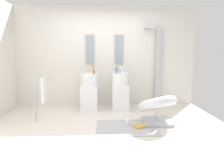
{
  "coord_description": "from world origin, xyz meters",
  "views": [
    {
      "loc": [
        -0.03,
        -3.38,
        1.42
      ],
      "look_at": [
        0.15,
        0.55,
        0.95
      ],
      "focal_mm": 30.12,
      "sensor_mm": 36.0,
      "label": 1
    }
  ],
  "objects_px": {
    "soap_bottle_black": "(93,71)",
    "soap_bottle_blue": "(117,71)",
    "pedestal_sink_left": "(89,92)",
    "towel_rack": "(42,91)",
    "magazine_ochre": "(141,126)",
    "shower_column": "(157,65)",
    "coffee_mug": "(128,122)",
    "pedestal_sink_right": "(120,92)",
    "soap_bottle_clear": "(122,69)",
    "soap_bottle_amber": "(93,70)",
    "lounge_chair": "(157,106)"
  },
  "relations": [
    {
      "from": "pedestal_sink_left",
      "to": "soap_bottle_clear",
      "type": "xyz_separation_m",
      "value": [
        0.81,
        0.09,
        0.55
      ]
    },
    {
      "from": "pedestal_sink_right",
      "to": "coffee_mug",
      "type": "xyz_separation_m",
      "value": [
        0.06,
        -1.0,
        -0.4
      ]
    },
    {
      "from": "magazine_ochre",
      "to": "soap_bottle_clear",
      "type": "height_order",
      "value": "soap_bottle_clear"
    },
    {
      "from": "coffee_mug",
      "to": "soap_bottle_black",
      "type": "bearing_deg",
      "value": 126.01
    },
    {
      "from": "pedestal_sink_right",
      "to": "shower_column",
      "type": "xyz_separation_m",
      "value": [
        1.02,
        0.38,
        0.62
      ]
    },
    {
      "from": "magazine_ochre",
      "to": "soap_bottle_clear",
      "type": "bearing_deg",
      "value": 79.04
    },
    {
      "from": "soap_bottle_black",
      "to": "soap_bottle_blue",
      "type": "xyz_separation_m",
      "value": [
        0.55,
        -0.04,
        0.02
      ]
    },
    {
      "from": "pedestal_sink_right",
      "to": "soap_bottle_amber",
      "type": "xyz_separation_m",
      "value": [
        -0.66,
        -0.06,
        0.55
      ]
    },
    {
      "from": "lounge_chair",
      "to": "magazine_ochre",
      "type": "bearing_deg",
      "value": -151.69
    },
    {
      "from": "soap_bottle_amber",
      "to": "soap_bottle_blue",
      "type": "xyz_separation_m",
      "value": [
        0.56,
        -0.01,
        -0.02
      ]
    },
    {
      "from": "pedestal_sink_right",
      "to": "towel_rack",
      "type": "bearing_deg",
      "value": -156.56
    },
    {
      "from": "shower_column",
      "to": "magazine_ochre",
      "type": "distance_m",
      "value": 1.98
    },
    {
      "from": "pedestal_sink_right",
      "to": "soap_bottle_blue",
      "type": "relative_size",
      "value": 6.46
    },
    {
      "from": "pedestal_sink_left",
      "to": "towel_rack",
      "type": "height_order",
      "value": "pedestal_sink_left"
    },
    {
      "from": "soap_bottle_black",
      "to": "soap_bottle_blue",
      "type": "distance_m",
      "value": 0.56
    },
    {
      "from": "soap_bottle_blue",
      "to": "soap_bottle_black",
      "type": "bearing_deg",
      "value": 176.05
    },
    {
      "from": "pedestal_sink_left",
      "to": "shower_column",
      "type": "bearing_deg",
      "value": 12.16
    },
    {
      "from": "coffee_mug",
      "to": "soap_bottle_black",
      "type": "height_order",
      "value": "soap_bottle_black"
    },
    {
      "from": "coffee_mug",
      "to": "towel_rack",
      "type": "bearing_deg",
      "value": 170.57
    },
    {
      "from": "pedestal_sink_left",
      "to": "magazine_ochre",
      "type": "height_order",
      "value": "pedestal_sink_left"
    },
    {
      "from": "pedestal_sink_right",
      "to": "coffee_mug",
      "type": "bearing_deg",
      "value": -86.85
    },
    {
      "from": "soap_bottle_amber",
      "to": "soap_bottle_blue",
      "type": "bearing_deg",
      "value": -0.75
    },
    {
      "from": "pedestal_sink_right",
      "to": "coffee_mug",
      "type": "relative_size",
      "value": 10.49
    },
    {
      "from": "towel_rack",
      "to": "soap_bottle_clear",
      "type": "distance_m",
      "value": 1.92
    },
    {
      "from": "towel_rack",
      "to": "coffee_mug",
      "type": "distance_m",
      "value": 1.83
    },
    {
      "from": "lounge_chair",
      "to": "soap_bottle_black",
      "type": "relative_size",
      "value": 8.6
    },
    {
      "from": "soap_bottle_black",
      "to": "pedestal_sink_right",
      "type": "bearing_deg",
      "value": 2.31
    },
    {
      "from": "towel_rack",
      "to": "magazine_ochre",
      "type": "xyz_separation_m",
      "value": [
        1.95,
        -0.41,
        -0.6
      ]
    },
    {
      "from": "pedestal_sink_right",
      "to": "lounge_chair",
      "type": "relative_size",
      "value": 0.97
    },
    {
      "from": "magazine_ochre",
      "to": "soap_bottle_blue",
      "type": "bearing_deg",
      "value": 87.79
    },
    {
      "from": "shower_column",
      "to": "soap_bottle_clear",
      "type": "distance_m",
      "value": 1.02
    },
    {
      "from": "pedestal_sink_left",
      "to": "towel_rack",
      "type": "relative_size",
      "value": 1.06
    },
    {
      "from": "shower_column",
      "to": "lounge_chair",
      "type": "bearing_deg",
      "value": -105.69
    },
    {
      "from": "magazine_ochre",
      "to": "soap_bottle_black",
      "type": "distance_m",
      "value": 1.73
    },
    {
      "from": "pedestal_sink_left",
      "to": "soap_bottle_clear",
      "type": "bearing_deg",
      "value": 6.7
    },
    {
      "from": "shower_column",
      "to": "soap_bottle_black",
      "type": "distance_m",
      "value": 1.73
    },
    {
      "from": "lounge_chair",
      "to": "coffee_mug",
      "type": "bearing_deg",
      "value": -173.53
    },
    {
      "from": "soap_bottle_clear",
      "to": "lounge_chair",
      "type": "bearing_deg",
      "value": -59.53
    },
    {
      "from": "pedestal_sink_left",
      "to": "magazine_ochre",
      "type": "bearing_deg",
      "value": -46.79
    },
    {
      "from": "pedestal_sink_left",
      "to": "towel_rack",
      "type": "xyz_separation_m",
      "value": [
        -0.89,
        -0.72,
        0.17
      ]
    },
    {
      "from": "soap_bottle_black",
      "to": "soap_bottle_amber",
      "type": "xyz_separation_m",
      "value": [
        -0.01,
        -0.03,
        0.04
      ]
    },
    {
      "from": "pedestal_sink_right",
      "to": "soap_bottle_black",
      "type": "xyz_separation_m",
      "value": [
        -0.65,
        -0.03,
        0.51
      ]
    },
    {
      "from": "pedestal_sink_right",
      "to": "towel_rack",
      "type": "height_order",
      "value": "pedestal_sink_right"
    },
    {
      "from": "shower_column",
      "to": "soap_bottle_clear",
      "type": "bearing_deg",
      "value": -163.49
    },
    {
      "from": "lounge_chair",
      "to": "soap_bottle_black",
      "type": "xyz_separation_m",
      "value": [
        -1.3,
        0.91,
        0.61
      ]
    },
    {
      "from": "pedestal_sink_left",
      "to": "soap_bottle_clear",
      "type": "relative_size",
      "value": 5.05
    },
    {
      "from": "magazine_ochre",
      "to": "soap_bottle_clear",
      "type": "distance_m",
      "value": 1.58
    },
    {
      "from": "shower_column",
      "to": "magazine_ochre",
      "type": "height_order",
      "value": "shower_column"
    },
    {
      "from": "soap_bottle_clear",
      "to": "soap_bottle_amber",
      "type": "bearing_deg",
      "value": -167.8
    },
    {
      "from": "pedestal_sink_left",
      "to": "lounge_chair",
      "type": "distance_m",
      "value": 1.7
    }
  ]
}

